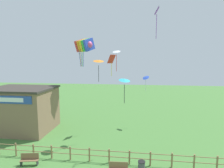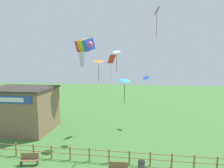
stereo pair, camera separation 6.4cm
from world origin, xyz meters
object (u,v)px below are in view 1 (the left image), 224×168
kite_rainbow_parafoil (85,45)px  kite_orange_delta (98,61)px  seaside_building (22,109)px  park_bench_near_fence (118,168)px  kite_red_diamond (111,61)px  kite_white_delta (116,52)px  trash_bin (141,166)px  park_bench_by_building (30,159)px  kite_blue_delta (146,78)px  kite_cyan_delta (124,81)px  kite_purple_streamer (157,17)px

kite_rainbow_parafoil → kite_orange_delta: (3.33, -6.33, -2.33)m
seaside_building → park_bench_near_fence: 15.57m
kite_red_diamond → kite_white_delta: 2.28m
kite_orange_delta → kite_rainbow_parafoil: bearing=117.7°
trash_bin → kite_orange_delta: kite_orange_delta is taller
park_bench_near_fence → kite_white_delta: 12.08m
park_bench_by_building → kite_blue_delta: size_ratio=0.72×
park_bench_near_fence → kite_red_diamond: 12.77m
kite_rainbow_parafoil → kite_blue_delta: 9.92m
kite_blue_delta → seaside_building: bearing=-166.1°
park_bench_near_fence → kite_cyan_delta: 7.18m
park_bench_near_fence → kite_rainbow_parafoil: size_ratio=0.38×
park_bench_by_building → seaside_building: bearing=127.2°
seaside_building → kite_red_diamond: (11.57, 1.67, 6.24)m
seaside_building → trash_bin: (15.19, -7.01, -2.39)m
kite_cyan_delta → kite_orange_delta: (-2.99, 3.25, 1.72)m
seaside_building → kite_blue_delta: size_ratio=3.65×
kite_orange_delta → kite_white_delta: kite_white_delta is taller
seaside_building → kite_purple_streamer: bearing=-6.2°
park_bench_near_fence → trash_bin: park_bench_near_fence is taller
kite_blue_delta → kite_white_delta: size_ratio=0.88×
kite_red_diamond → kite_blue_delta: (4.50, 2.32, -2.38)m
seaside_building → kite_rainbow_parafoil: 12.03m
trash_bin → kite_red_diamond: (-3.62, 8.68, 8.63)m
kite_rainbow_parafoil → kite_orange_delta: bearing=-62.3°
kite_red_diamond → kite_blue_delta: size_ratio=1.25×
kite_red_diamond → kite_orange_delta: size_ratio=1.12×
kite_orange_delta → kite_purple_streamer: bearing=1.1°
park_bench_near_fence → kite_orange_delta: 10.56m
trash_bin → kite_purple_streamer: size_ratio=0.28×
seaside_building → kite_blue_delta: (16.07, 3.99, 3.86)m
park_bench_by_building → kite_orange_delta: (5.07, 5.39, 8.45)m
park_bench_by_building → kite_purple_streamer: 17.87m
seaside_building → kite_blue_delta: bearing=13.9°
seaside_building → kite_rainbow_parafoil: kite_rainbow_parafoil is taller
kite_rainbow_parafoil → kite_blue_delta: bearing=-2.6°
park_bench_by_building → kite_cyan_delta: size_ratio=0.70×
kite_rainbow_parafoil → kite_orange_delta: kite_rainbow_parafoil is taller
seaside_building → kite_red_diamond: size_ratio=2.92×
seaside_building → kite_orange_delta: kite_orange_delta is taller
seaside_building → kite_white_delta: bearing=-1.1°
kite_cyan_delta → kite_blue_delta: bearing=75.1°
park_bench_near_fence → kite_purple_streamer: (3.28, 5.86, 12.91)m
kite_purple_streamer → kite_blue_delta: bearing=95.5°
kite_red_diamond → kite_cyan_delta: (2.06, -6.85, -1.80)m
seaside_building → park_bench_near_fence: (13.35, -7.67, -2.30)m
kite_red_diamond → kite_purple_streamer: kite_purple_streamer is taller
seaside_building → trash_bin: seaside_building is taller
park_bench_near_fence → kite_red_diamond: kite_red_diamond is taller
park_bench_by_building → kite_white_delta: 13.67m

